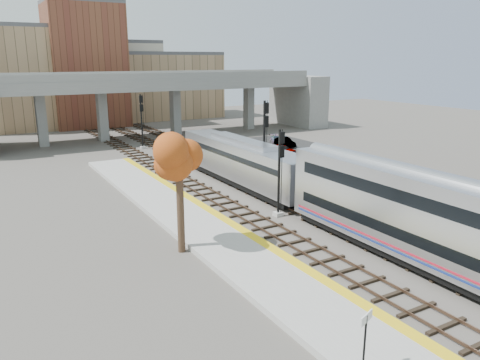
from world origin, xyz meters
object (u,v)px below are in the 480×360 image
coach (467,233)px  tree (179,162)px  signal_mast_mid (265,142)px  car_a (282,149)px  locomotive (242,161)px  signal_mast_far (142,122)px  signal_mast_near (279,176)px  car_b (285,142)px  car_c (282,140)px

coach → tree: (-10.93, 11.15, 2.78)m
signal_mast_mid → coach: bearing=-95.2°
signal_mast_mid → car_a: 14.43m
locomotive → signal_mast_mid: 2.68m
locomotive → car_a: bearing=40.8°
signal_mast_mid → signal_mast_far: (-4.10, 22.67, -0.49)m
signal_mast_near → signal_mast_mid: size_ratio=0.84×
signal_mast_far → locomotive: bearing=-84.6°
signal_mast_far → car_b: (16.68, -8.24, -2.81)m
car_b → coach: bearing=-108.4°
car_a → car_c: 6.33m
tree → car_b: tree is taller
signal_mast_mid → car_c: 20.60m
tree → coach: bearing=-45.6°
coach → car_c: coach is taller
signal_mast_far → signal_mast_mid: bearing=-79.7°
signal_mast_near → signal_mast_mid: 9.36m
coach → signal_mast_near: (-2.10, 13.63, 0.32)m
car_a → tree: bearing=-159.4°
signal_mast_far → car_a: size_ratio=2.01×
locomotive → car_c: 21.29m
car_a → car_b: bearing=28.2°
coach → car_a: size_ratio=7.17×
car_a → car_b: car_b is taller
coach → signal_mast_far: 44.72m
locomotive → coach: bearing=-90.0°
car_c → tree: bearing=-133.7°
coach → car_b: bearing=68.2°
tree → signal_mast_far: bearing=75.2°
coach → car_a: 34.45m
tree → car_a: size_ratio=2.16×
signal_mast_near → car_b: signal_mast_near is taller
car_a → car_c: size_ratio=0.79×
coach → car_b: coach is taller
locomotive → signal_mast_far: (-2.10, 22.06, 1.18)m
tree → car_a: 31.24m
locomotive → signal_mast_near: 9.26m
car_a → car_b: size_ratio=0.95×
signal_mast_mid → car_b: 19.43m
locomotive → coach: 22.61m
signal_mast_near → car_a: size_ratio=1.86×
coach → car_c: size_ratio=5.68×
car_b → car_c: bearing=73.3°
signal_mast_far → coach: bearing=-87.3°
signal_mast_mid → car_b: (12.58, 14.43, -3.30)m
signal_mast_near → car_a: 23.28m
locomotive → signal_mast_far: size_ratio=2.72×
signal_mast_far → car_a: bearing=-42.2°
locomotive → car_c: locomotive is taller
tree → car_c: bearing=45.6°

